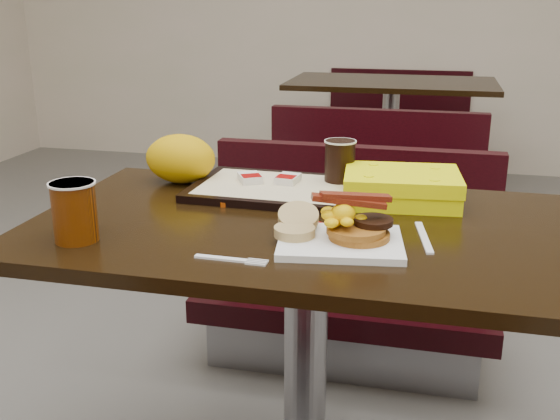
% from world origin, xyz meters
% --- Properties ---
extents(table_near, '(1.20, 0.70, 0.75)m').
position_xyz_m(table_near, '(0.00, 0.00, 0.38)').
color(table_near, black).
rests_on(table_near, floor).
extents(bench_near_n, '(1.00, 0.46, 0.72)m').
position_xyz_m(bench_near_n, '(0.00, 0.70, 0.36)').
color(bench_near_n, black).
rests_on(bench_near_n, floor).
extents(table_far, '(1.20, 0.70, 0.75)m').
position_xyz_m(table_far, '(0.00, 2.60, 0.38)').
color(table_far, black).
rests_on(table_far, floor).
extents(bench_far_s, '(1.00, 0.46, 0.72)m').
position_xyz_m(bench_far_s, '(0.00, 1.90, 0.36)').
color(bench_far_s, black).
rests_on(bench_far_s, floor).
extents(bench_far_n, '(1.00, 0.46, 0.72)m').
position_xyz_m(bench_far_n, '(0.00, 3.30, 0.36)').
color(bench_far_n, black).
rests_on(bench_far_n, floor).
extents(platter, '(0.27, 0.22, 0.01)m').
position_xyz_m(platter, '(0.09, -0.12, 0.76)').
color(platter, white).
rests_on(platter, table_near).
extents(pancake_stack, '(0.13, 0.13, 0.02)m').
position_xyz_m(pancake_stack, '(0.12, -0.11, 0.78)').
color(pancake_stack, '#9A6419').
rests_on(pancake_stack, platter).
extents(sausage_patty, '(0.09, 0.09, 0.01)m').
position_xyz_m(sausage_patty, '(0.15, -0.09, 0.80)').
color(sausage_patty, black).
rests_on(sausage_patty, pancake_stack).
extents(scrambled_eggs, '(0.10, 0.09, 0.04)m').
position_xyz_m(scrambled_eggs, '(0.09, -0.12, 0.81)').
color(scrambled_eggs, '#FFBC05').
rests_on(scrambled_eggs, pancake_stack).
extents(bacon_strips, '(0.16, 0.10, 0.01)m').
position_xyz_m(bacon_strips, '(0.10, -0.10, 0.84)').
color(bacon_strips, '#460B05').
rests_on(bacon_strips, scrambled_eggs).
extents(muffin_bottom, '(0.09, 0.09, 0.02)m').
position_xyz_m(muffin_bottom, '(-0.00, -0.13, 0.77)').
color(muffin_bottom, tan).
rests_on(muffin_bottom, platter).
extents(muffin_top, '(0.10, 0.10, 0.05)m').
position_xyz_m(muffin_top, '(-0.01, -0.07, 0.79)').
color(muffin_top, tan).
rests_on(muffin_top, platter).
extents(coffee_cup_near, '(0.11, 0.11, 0.12)m').
position_xyz_m(coffee_cup_near, '(-0.43, -0.21, 0.81)').
color(coffee_cup_near, '#7D3204').
rests_on(coffee_cup_near, table_near).
extents(fork, '(0.14, 0.03, 0.00)m').
position_xyz_m(fork, '(-0.12, -0.24, 0.75)').
color(fork, white).
rests_on(fork, table_near).
extents(knife, '(0.04, 0.18, 0.00)m').
position_xyz_m(knife, '(0.25, -0.04, 0.75)').
color(knife, white).
rests_on(knife, table_near).
extents(condiment_syrup, '(0.05, 0.05, 0.01)m').
position_xyz_m(condiment_syrup, '(-0.20, 0.08, 0.76)').
color(condiment_syrup, '#A03606').
rests_on(condiment_syrup, table_near).
extents(condiment_ketchup, '(0.06, 0.05, 0.01)m').
position_xyz_m(condiment_ketchup, '(0.02, -0.03, 0.76)').
color(condiment_ketchup, '#8C0504').
rests_on(condiment_ketchup, table_near).
extents(tray, '(0.42, 0.30, 0.02)m').
position_xyz_m(tray, '(-0.12, 0.20, 0.76)').
color(tray, black).
rests_on(tray, table_near).
extents(hashbrown_sleeve_left, '(0.08, 0.09, 0.02)m').
position_xyz_m(hashbrown_sleeve_left, '(-0.19, 0.22, 0.78)').
color(hashbrown_sleeve_left, silver).
rests_on(hashbrown_sleeve_left, tray).
extents(hashbrown_sleeve_right, '(0.06, 0.07, 0.02)m').
position_xyz_m(hashbrown_sleeve_right, '(-0.10, 0.24, 0.78)').
color(hashbrown_sleeve_right, silver).
rests_on(hashbrown_sleeve_right, tray).
extents(coffee_cup_far, '(0.10, 0.10, 0.10)m').
position_xyz_m(coffee_cup_far, '(0.03, 0.28, 0.82)').
color(coffee_cup_far, black).
rests_on(coffee_cup_far, tray).
extents(clamshell, '(0.29, 0.23, 0.07)m').
position_xyz_m(clamshell, '(0.19, 0.20, 0.79)').
color(clamshell, '#F2F104').
rests_on(clamshell, table_near).
extents(paper_bag, '(0.19, 0.15, 0.13)m').
position_xyz_m(paper_bag, '(-0.39, 0.24, 0.81)').
color(paper_bag, '#CC9306').
rests_on(paper_bag, table_near).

